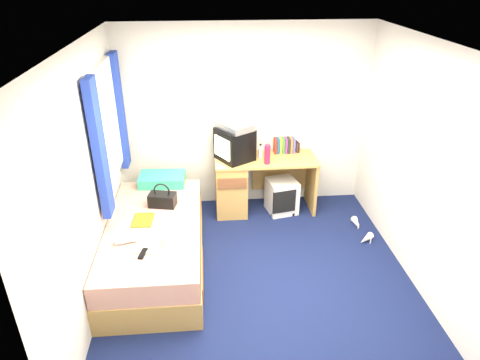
{
  "coord_description": "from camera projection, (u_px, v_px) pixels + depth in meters",
  "views": [
    {
      "loc": [
        -0.51,
        -3.56,
        3.0
      ],
      "look_at": [
        -0.15,
        0.7,
        0.82
      ],
      "focal_mm": 32.0,
      "sensor_mm": 36.0,
      "label": 1
    }
  ],
  "objects": [
    {
      "name": "aerosol_can",
      "position": [
        260.0,
        152.0,
        5.48
      ],
      "size": [
        0.06,
        0.06,
        0.17
      ],
      "primitive_type": "cylinder",
      "rotation": [
        0.0,
        0.0,
        -0.27
      ],
      "color": "silver",
      "rests_on": "desk"
    },
    {
      "name": "pink_water_bottle",
      "position": [
        267.0,
        155.0,
        5.31
      ],
      "size": [
        0.08,
        0.08,
        0.24
      ],
      "primitive_type": "cylinder",
      "rotation": [
        0.0,
        0.0,
        -0.07
      ],
      "color": "red",
      "rests_on": "desk"
    },
    {
      "name": "handbag",
      "position": [
        162.0,
        199.0,
        4.81
      ],
      "size": [
        0.33,
        0.23,
        0.28
      ],
      "rotation": [
        0.0,
        0.0,
        -0.21
      ],
      "color": "black",
      "rests_on": "bed"
    },
    {
      "name": "book_row",
      "position": [
        284.0,
        145.0,
        5.63
      ],
      "size": [
        0.27,
        0.13,
        0.2
      ],
      "color": "maroon",
      "rests_on": "desk"
    },
    {
      "name": "pillow",
      "position": [
        162.0,
        179.0,
        5.3
      ],
      "size": [
        0.57,
        0.38,
        0.12
      ],
      "primitive_type": "cube",
      "rotation": [
        0.0,
        0.0,
        -0.05
      ],
      "color": "teal",
      "rests_on": "bed"
    },
    {
      "name": "room_shell",
      "position": [
        262.0,
        153.0,
        3.9
      ],
      "size": [
        3.4,
        3.4,
        3.4
      ],
      "color": "white",
      "rests_on": "ground"
    },
    {
      "name": "vcr",
      "position": [
        235.0,
        126.0,
        5.28
      ],
      "size": [
        0.5,
        0.54,
        0.08
      ],
      "primitive_type": "cube",
      "rotation": [
        0.0,
        0.0,
        -0.99
      ],
      "color": "#A9A9AB",
      "rests_on": "crt_tv"
    },
    {
      "name": "ground",
      "position": [
        259.0,
        278.0,
        4.56
      ],
      "size": [
        3.4,
        3.4,
        0.0
      ],
      "primitive_type": "plane",
      "color": "#0C1438",
      "rests_on": "ground"
    },
    {
      "name": "water_bottle",
      "position": [
        126.0,
        240.0,
        4.19
      ],
      "size": [
        0.21,
        0.11,
        0.07
      ],
      "primitive_type": "cylinder",
      "rotation": [
        0.0,
        1.57,
        0.22
      ],
      "color": "silver",
      "rests_on": "bed"
    },
    {
      "name": "crt_tv",
      "position": [
        235.0,
        144.0,
        5.39
      ],
      "size": [
        0.54,
        0.55,
        0.41
      ],
      "rotation": [
        0.0,
        0.0,
        -1.01
      ],
      "color": "black",
      "rests_on": "desk"
    },
    {
      "name": "picture_frame",
      "position": [
        297.0,
        146.0,
        5.67
      ],
      "size": [
        0.04,
        0.12,
        0.14
      ],
      "primitive_type": "cube",
      "rotation": [
        0.0,
        0.0,
        0.2
      ],
      "color": "black",
      "rests_on": "desk"
    },
    {
      "name": "colour_swatch_fan",
      "position": [
        145.0,
        252.0,
        4.06
      ],
      "size": [
        0.23,
        0.1,
        0.01
      ],
      "primitive_type": "cube",
      "rotation": [
        0.0,
        0.0,
        -0.19
      ],
      "color": "#FCB138",
      "rests_on": "bed"
    },
    {
      "name": "bed",
      "position": [
        156.0,
        245.0,
        4.64
      ],
      "size": [
        1.01,
        2.0,
        0.54
      ],
      "color": "tan",
      "rests_on": "ground"
    },
    {
      "name": "towel",
      "position": [
        181.0,
        235.0,
        4.23
      ],
      "size": [
        0.33,
        0.29,
        0.1
      ],
      "primitive_type": "cube",
      "rotation": [
        0.0,
        0.0,
        -0.12
      ],
      "color": "white",
      "rests_on": "bed"
    },
    {
      "name": "remote_control",
      "position": [
        143.0,
        254.0,
        4.03
      ],
      "size": [
        0.08,
        0.17,
        0.02
      ],
      "primitive_type": "cube",
      "rotation": [
        0.0,
        0.0,
        -0.22
      ],
      "color": "black",
      "rests_on": "bed"
    },
    {
      "name": "desk",
      "position": [
        244.0,
        182.0,
        5.65
      ],
      "size": [
        1.3,
        0.55,
        0.75
      ],
      "color": "tan",
      "rests_on": "ground"
    },
    {
      "name": "magazine",
      "position": [
        143.0,
        220.0,
        4.56
      ],
      "size": [
        0.22,
        0.29,
        0.01
      ],
      "primitive_type": "cube",
      "rotation": [
        0.0,
        0.0,
        -0.05
      ],
      "color": "gold",
      "rests_on": "bed"
    },
    {
      "name": "storage_cube",
      "position": [
        282.0,
        196.0,
        5.69
      ],
      "size": [
        0.43,
        0.43,
        0.46
      ],
      "primitive_type": "cube",
      "rotation": [
        0.0,
        0.0,
        0.21
      ],
      "color": "silver",
      "rests_on": "ground"
    },
    {
      "name": "white_heels",
      "position": [
        361.0,
        231.0,
        5.28
      ],
      "size": [
        0.23,
        0.56,
        0.09
      ],
      "color": "silver",
      "rests_on": "ground"
    },
    {
      "name": "window_assembly",
      "position": [
        109.0,
        127.0,
        4.6
      ],
      "size": [
        0.11,
        1.42,
        1.4
      ],
      "color": "silver",
      "rests_on": "room_shell"
    }
  ]
}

